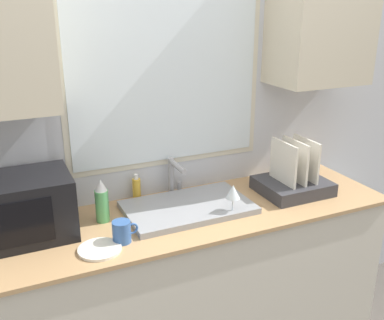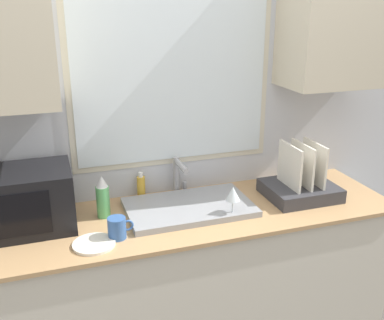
{
  "view_description": "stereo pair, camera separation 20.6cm",
  "coord_description": "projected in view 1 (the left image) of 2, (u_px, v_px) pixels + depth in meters",
  "views": [
    {
      "loc": [
        -0.81,
        -1.51,
        1.9
      ],
      "look_at": [
        -0.0,
        0.26,
        1.2
      ],
      "focal_mm": 42.0,
      "sensor_mm": 36.0,
      "label": 1
    },
    {
      "loc": [
        -0.62,
        -1.58,
        1.9
      ],
      "look_at": [
        -0.0,
        0.26,
        1.2
      ],
      "focal_mm": 42.0,
      "sensor_mm": 36.0,
      "label": 2
    }
  ],
  "objects": [
    {
      "name": "mug_near_sink",
      "position": [
        122.0,
        232.0,
        1.9
      ],
      "size": [
        0.11,
        0.08,
        0.1
      ],
      "color": "#335999",
      "rests_on": "countertop"
    },
    {
      "name": "sink_basin",
      "position": [
        187.0,
        207.0,
        2.2
      ],
      "size": [
        0.61,
        0.37,
        0.03
      ],
      "color": "gray",
      "rests_on": "countertop"
    },
    {
      "name": "microwave",
      "position": [
        24.0,
        207.0,
        1.92
      ],
      "size": [
        0.41,
        0.32,
        0.27
      ],
      "color": "black",
      "rests_on": "countertop"
    },
    {
      "name": "wine_glass",
      "position": [
        233.0,
        193.0,
        2.11
      ],
      "size": [
        0.07,
        0.07,
        0.16
      ],
      "color": "silver",
      "rests_on": "countertop"
    },
    {
      "name": "small_plate",
      "position": [
        100.0,
        249.0,
        1.85
      ],
      "size": [
        0.18,
        0.18,
        0.01
      ],
      "color": "silver",
      "rests_on": "countertop"
    },
    {
      "name": "soap_bottle",
      "position": [
        137.0,
        189.0,
        2.3
      ],
      "size": [
        0.04,
        0.04,
        0.14
      ],
      "color": "gold",
      "rests_on": "countertop"
    },
    {
      "name": "faucet",
      "position": [
        174.0,
        174.0,
        2.32
      ],
      "size": [
        0.08,
        0.19,
        0.2
      ],
      "color": "#99999E",
      "rests_on": "countertop"
    },
    {
      "name": "spray_bottle",
      "position": [
        102.0,
        201.0,
        2.06
      ],
      "size": [
        0.06,
        0.06,
        0.21
      ],
      "color": "#59B266",
      "rests_on": "countertop"
    },
    {
      "name": "countertop",
      "position": [
        190.0,
        292.0,
        2.34
      ],
      "size": [
        2.04,
        0.6,
        0.92
      ],
      "color": "beige",
      "rests_on": "ground_plane"
    },
    {
      "name": "wall_back",
      "position": [
        167.0,
        101.0,
        2.25
      ],
      "size": [
        6.0,
        0.38,
        2.6
      ],
      "color": "silver",
      "rests_on": "ground_plane"
    },
    {
      "name": "dish_rack",
      "position": [
        293.0,
        181.0,
        2.39
      ],
      "size": [
        0.35,
        0.3,
        0.29
      ],
      "color": "#333338",
      "rests_on": "countertop"
    }
  ]
}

